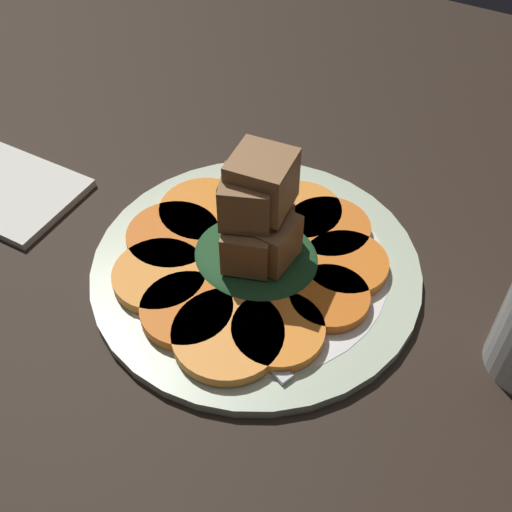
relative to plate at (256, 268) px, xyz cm
name	(u,v)px	position (x,y,z in cm)	size (l,w,h in cm)	color
table_slab	(256,279)	(0.00, 0.00, -1.52)	(120.00, 120.00, 2.00)	black
plate	(256,268)	(0.00, 0.00, 0.00)	(29.30, 29.30, 1.05)	beige
carrot_slice_0	(228,335)	(1.98, -8.18, 1.09)	(9.08, 9.08, 1.02)	#F9953A
carrot_slice_1	(278,331)	(5.27, -5.87, 1.09)	(7.57, 7.57, 1.02)	orange
carrot_slice_2	(329,298)	(7.46, -0.81, 1.09)	(6.78, 6.78, 1.02)	orange
carrot_slice_3	(345,264)	(7.13, 3.35, 1.09)	(7.51, 7.51, 1.02)	orange
carrot_slice_4	(328,229)	(3.93, 6.62, 1.09)	(7.85, 7.85, 1.02)	orange
carrot_slice_5	(300,212)	(0.67, 7.39, 1.09)	(7.89, 7.89, 1.02)	orange
carrot_slice_6	(251,197)	(-4.44, 7.03, 1.09)	(6.81, 6.81, 1.02)	orange
carrot_slice_7	(205,211)	(-7.29, 3.11, 1.09)	(8.61, 8.61, 1.02)	orange
carrot_slice_8	(173,237)	(-8.01, -1.14, 1.09)	(8.53, 8.53, 1.02)	orange
carrot_slice_9	(160,276)	(-6.38, -5.66, 1.09)	(8.18, 8.18, 1.02)	orange
carrot_slice_10	(187,310)	(-2.28, -7.67, 1.09)	(7.73, 7.73, 1.02)	orange
center_pile	(258,231)	(0.19, 0.05, 4.72)	(11.37, 10.24, 11.18)	#1E4723
fork	(218,308)	(-0.29, -6.04, 0.78)	(16.40, 7.99, 0.40)	silver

